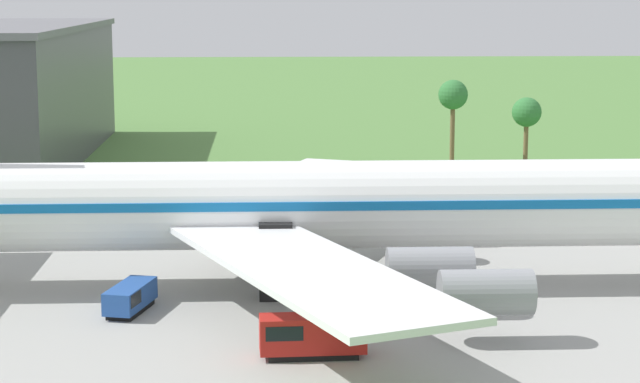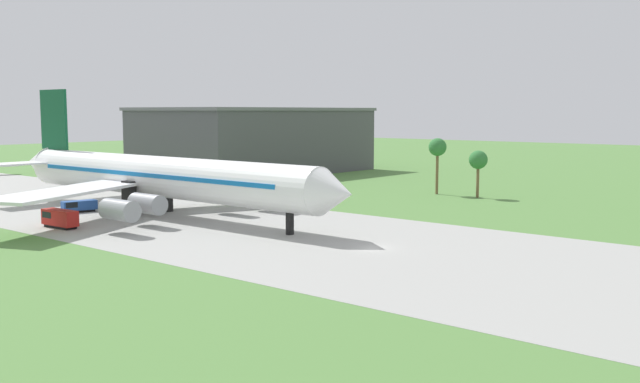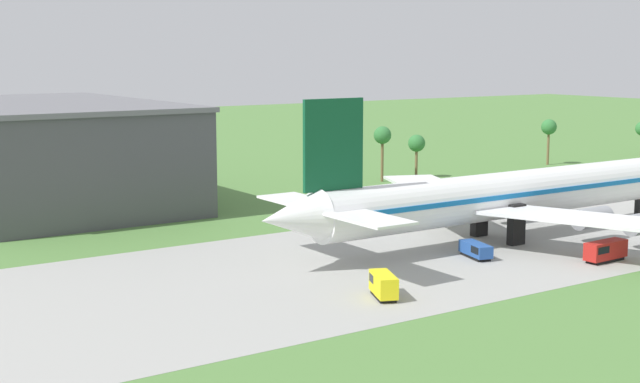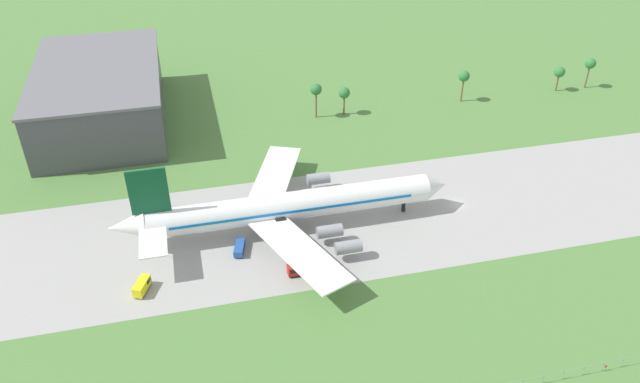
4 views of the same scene
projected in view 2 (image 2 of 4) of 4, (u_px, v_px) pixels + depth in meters
The scene contains 6 objects.
ground_plane at pixel (373, 248), 87.06m from camera, with size 600.00×600.00×0.00m, color #517F3D.
taxiway_strip at pixel (373, 248), 87.06m from camera, with size 320.00×44.00×0.02m.
jet_airliner at pixel (155, 176), 114.43m from camera, with size 80.00×60.59×20.66m.
baggage_tug at pixel (78, 206), 117.79m from camera, with size 3.32×5.85×1.94m.
catering_van at pixel (59, 218), 102.14m from camera, with size 6.52×2.28×2.62m.
terminal_building at pixel (256, 140), 193.89m from camera, with size 36.72×61.20×17.63m.
Camera 2 is at (49.99, -69.96, 16.63)m, focal length 40.00 mm.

